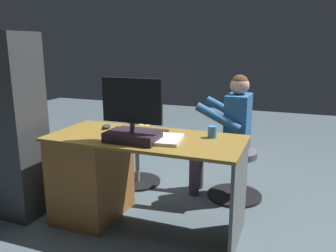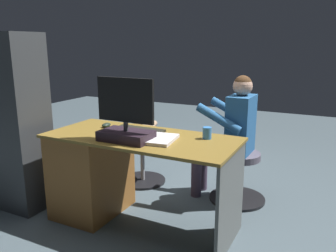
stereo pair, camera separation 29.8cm
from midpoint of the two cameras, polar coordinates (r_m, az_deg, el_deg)
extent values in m
plane|color=#44535A|center=(3.16, -3.91, -13.54)|extent=(10.00, 10.00, 0.00)
cube|color=brown|center=(2.63, -7.02, -2.09)|extent=(1.50, 0.67, 0.02)
cube|color=brown|center=(3.01, -15.39, -7.95)|extent=(0.48, 0.62, 0.72)
cube|color=#535552|center=(2.53, 8.40, -11.86)|extent=(0.02, 0.60, 0.72)
cube|color=black|center=(2.51, -9.33, -1.83)|extent=(0.38, 0.23, 0.07)
cylinder|color=#333338|center=(2.49, -9.39, -0.27)|extent=(0.04, 0.04, 0.07)
cube|color=black|center=(2.45, -9.56, 4.16)|extent=(0.46, 0.02, 0.32)
cube|color=#19598C|center=(2.46, -9.40, 4.21)|extent=(0.43, 0.00, 0.29)
cube|color=black|center=(2.79, -7.47, -0.77)|extent=(0.42, 0.14, 0.02)
ellipsoid|color=black|center=(2.93, -13.16, -0.12)|extent=(0.06, 0.10, 0.04)
cylinder|color=#3372BF|center=(2.59, 4.14, -1.03)|extent=(0.07, 0.07, 0.09)
cube|color=black|center=(2.79, -12.51, -0.98)|extent=(0.07, 0.16, 0.02)
cube|color=silver|center=(2.50, -3.74, -2.28)|extent=(0.26, 0.33, 0.02)
cylinder|color=black|center=(3.70, -7.40, -9.21)|extent=(0.48, 0.48, 0.03)
cylinder|color=gray|center=(3.63, -7.50, -6.24)|extent=(0.04, 0.04, 0.38)
cylinder|color=navy|center=(3.56, -7.61, -2.89)|extent=(0.39, 0.39, 0.06)
ellipsoid|color=tan|center=(3.53, -7.68, -0.82)|extent=(0.20, 0.16, 0.21)
sphere|color=tan|center=(3.49, -7.77, 1.89)|extent=(0.17, 0.17, 0.17)
sphere|color=beige|center=(3.55, -7.21, 1.91)|extent=(0.06, 0.06, 0.06)
sphere|color=tan|center=(3.45, -6.94, 2.85)|extent=(0.07, 0.07, 0.07)
sphere|color=tan|center=(3.50, -8.65, 2.97)|extent=(0.07, 0.07, 0.07)
cylinder|color=tan|center=(3.50, -6.01, -0.17)|extent=(0.06, 0.16, 0.10)
cylinder|color=tan|center=(3.59, -8.80, 0.09)|extent=(0.06, 0.16, 0.10)
cylinder|color=tan|center=(3.62, -6.09, -1.56)|extent=(0.07, 0.12, 0.07)
cylinder|color=tan|center=(3.66, -7.53, -1.40)|extent=(0.07, 0.12, 0.07)
cylinder|color=black|center=(3.40, 8.52, -11.41)|extent=(0.52, 0.52, 0.03)
cylinder|color=gray|center=(3.32, 8.65, -8.22)|extent=(0.04, 0.04, 0.38)
cylinder|color=#554F5C|center=(3.24, 8.78, -4.58)|extent=(0.39, 0.39, 0.06)
cube|color=#275B90|center=(3.17, 8.98, 0.48)|extent=(0.21, 0.33, 0.53)
sphere|color=tan|center=(3.11, 9.21, 6.69)|extent=(0.17, 0.17, 0.17)
sphere|color=#4E321D|center=(3.10, 9.22, 7.01)|extent=(0.16, 0.16, 0.16)
cylinder|color=#275B90|center=(2.99, 5.55, 1.36)|extent=(0.42, 0.09, 0.25)
cylinder|color=#275B90|center=(3.37, 7.18, 2.70)|extent=(0.42, 0.09, 0.25)
cylinder|color=#413446|center=(3.19, 5.13, -3.88)|extent=(0.38, 0.12, 0.11)
cylinder|color=#413446|center=(3.32, 1.81, -7.74)|extent=(0.10, 0.10, 0.47)
cylinder|color=#413446|center=(3.35, 5.88, -3.02)|extent=(0.38, 0.12, 0.11)
cylinder|color=#413446|center=(3.48, 2.70, -6.74)|extent=(0.10, 0.10, 0.47)
cube|color=#303234|center=(3.16, -27.00, -0.24)|extent=(0.44, 0.36, 1.53)
camera|label=1|loc=(0.15, -92.86, -0.69)|focal=36.50mm
camera|label=2|loc=(0.15, 87.14, 0.69)|focal=36.50mm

